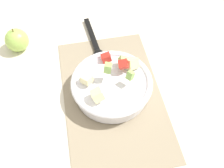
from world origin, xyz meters
TOP-DOWN VIEW (x-y plane):
  - ground_plane at (0.00, 0.00)m, footprint 2.40×2.40m
  - placemat at (0.00, 0.00)m, footprint 0.50×0.30m
  - salad_bowl at (0.02, -0.00)m, footprint 0.25×0.25m
  - serving_spoon at (0.21, 0.02)m, footprint 0.22×0.05m
  - whole_apple at (0.27, 0.28)m, footprint 0.08×0.08m

SIDE VIEW (x-z plane):
  - ground_plane at x=0.00m, z-range 0.00..0.00m
  - placemat at x=0.00m, z-range 0.00..0.01m
  - serving_spoon at x=0.21m, z-range 0.00..0.02m
  - salad_bowl at x=0.02m, z-range -0.02..0.10m
  - whole_apple at x=0.27m, z-range -0.01..0.09m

